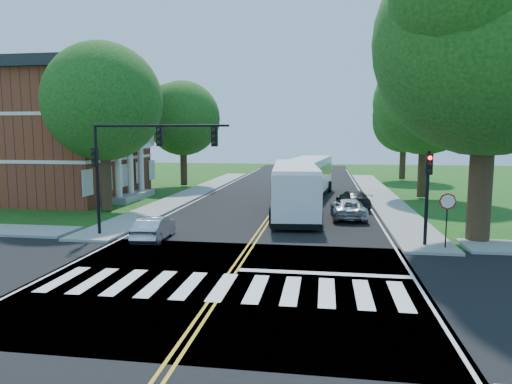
% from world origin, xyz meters
% --- Properties ---
extents(ground, '(140.00, 140.00, 0.00)m').
position_xyz_m(ground, '(0.00, 0.00, 0.00)').
color(ground, '#244912').
rests_on(ground, ground).
extents(road, '(14.00, 96.00, 0.01)m').
position_xyz_m(road, '(0.00, 18.00, 0.01)').
color(road, black).
rests_on(road, ground).
extents(cross_road, '(60.00, 12.00, 0.01)m').
position_xyz_m(cross_road, '(0.00, 0.00, 0.01)').
color(cross_road, black).
rests_on(cross_road, ground).
extents(center_line, '(0.36, 70.00, 0.01)m').
position_xyz_m(center_line, '(0.00, 22.00, 0.01)').
color(center_line, gold).
rests_on(center_line, road).
extents(edge_line_w, '(0.12, 70.00, 0.01)m').
position_xyz_m(edge_line_w, '(-6.80, 22.00, 0.01)').
color(edge_line_w, silver).
rests_on(edge_line_w, road).
extents(edge_line_e, '(0.12, 70.00, 0.01)m').
position_xyz_m(edge_line_e, '(6.80, 22.00, 0.01)').
color(edge_line_e, silver).
rests_on(edge_line_e, road).
extents(crosswalk, '(12.60, 3.00, 0.01)m').
position_xyz_m(crosswalk, '(0.00, -0.50, 0.02)').
color(crosswalk, silver).
rests_on(crosswalk, road).
extents(stop_bar, '(6.60, 0.40, 0.01)m').
position_xyz_m(stop_bar, '(3.50, 1.60, 0.02)').
color(stop_bar, silver).
rests_on(stop_bar, road).
extents(sidewalk_nw, '(2.60, 40.00, 0.15)m').
position_xyz_m(sidewalk_nw, '(-8.30, 25.00, 0.07)').
color(sidewalk_nw, gray).
rests_on(sidewalk_nw, ground).
extents(sidewalk_ne, '(2.60, 40.00, 0.15)m').
position_xyz_m(sidewalk_ne, '(8.30, 25.00, 0.07)').
color(sidewalk_ne, gray).
rests_on(sidewalk_ne, ground).
extents(tree_ne_big, '(10.80, 10.80, 14.91)m').
position_xyz_m(tree_ne_big, '(11.00, 8.00, 9.62)').
color(tree_ne_big, '#362115').
rests_on(tree_ne_big, ground).
extents(tree_west_near, '(8.00, 8.00, 11.40)m').
position_xyz_m(tree_west_near, '(-11.50, 14.00, 7.53)').
color(tree_west_near, '#362115').
rests_on(tree_west_near, ground).
extents(tree_west_far, '(7.60, 7.60, 10.67)m').
position_xyz_m(tree_west_far, '(-11.00, 30.00, 7.00)').
color(tree_west_far, '#362115').
rests_on(tree_west_far, ground).
extents(tree_east_mid, '(8.40, 8.40, 11.93)m').
position_xyz_m(tree_east_mid, '(11.50, 24.00, 7.86)').
color(tree_east_mid, '#362115').
rests_on(tree_east_mid, ground).
extents(tree_east_far, '(7.20, 7.20, 10.34)m').
position_xyz_m(tree_east_far, '(12.50, 40.00, 6.86)').
color(tree_east_far, '#362115').
rests_on(tree_east_far, ground).
extents(brick_building, '(20.00, 13.00, 10.80)m').
position_xyz_m(brick_building, '(-21.95, 20.00, 5.42)').
color(brick_building, brown).
rests_on(brick_building, ground).
extents(signal_nw, '(7.15, 0.46, 5.66)m').
position_xyz_m(signal_nw, '(-5.86, 6.43, 4.38)').
color(signal_nw, black).
rests_on(signal_nw, ground).
extents(signal_ne, '(0.30, 0.46, 4.40)m').
position_xyz_m(signal_ne, '(8.20, 6.44, 2.96)').
color(signal_ne, black).
rests_on(signal_ne, ground).
extents(stop_sign, '(0.76, 0.08, 2.53)m').
position_xyz_m(stop_sign, '(9.00, 5.98, 2.03)').
color(stop_sign, black).
rests_on(stop_sign, ground).
extents(bus_lead, '(3.89, 13.07, 3.34)m').
position_xyz_m(bus_lead, '(1.48, 15.05, 1.77)').
color(bus_lead, white).
rests_on(bus_lead, road).
extents(bus_follow, '(4.19, 13.07, 3.32)m').
position_xyz_m(bus_follow, '(2.06, 23.27, 1.77)').
color(bus_follow, white).
rests_on(bus_follow, road).
extents(hatchback, '(1.57, 3.83, 1.23)m').
position_xyz_m(hatchback, '(-5.00, 6.02, 0.63)').
color(hatchback, '#ABADB2').
rests_on(hatchback, road).
extents(suv, '(2.24, 4.59, 1.26)m').
position_xyz_m(suv, '(4.99, 13.72, 0.64)').
color(suv, silver).
rests_on(suv, road).
extents(dark_sedan, '(2.60, 4.70, 1.29)m').
position_xyz_m(dark_sedan, '(5.56, 18.06, 0.66)').
color(dark_sedan, black).
rests_on(dark_sedan, road).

